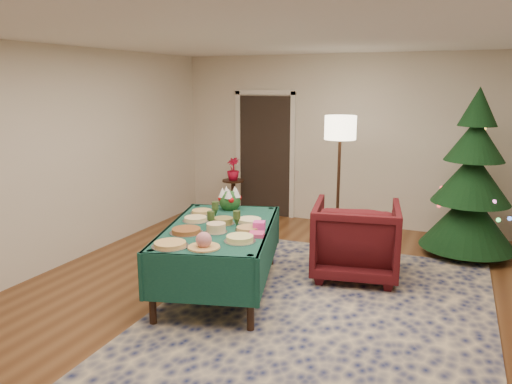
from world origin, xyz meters
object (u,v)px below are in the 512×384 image
at_px(gift_box, 259,226).
at_px(side_table, 233,199).
at_px(armchair, 356,236).
at_px(floor_lamp, 340,135).
at_px(potted_plant, 233,174).
at_px(christmas_tree, 472,182).
at_px(buffet_table, 219,239).

xyz_separation_m(gift_box, side_table, (-1.68, 2.82, -0.48)).
bearing_deg(armchair, side_table, -46.56).
xyz_separation_m(floor_lamp, potted_plant, (-1.95, 0.57, -0.78)).
bearing_deg(gift_box, floor_lamp, 83.28).
relative_size(armchair, side_table, 1.52).
xyz_separation_m(gift_box, armchair, (0.80, 1.01, -0.30)).
xyz_separation_m(side_table, potted_plant, (0.00, 0.00, 0.44)).
distance_m(floor_lamp, christmas_tree, 1.82).
distance_m(buffet_table, gift_box, 0.50).
relative_size(floor_lamp, side_table, 2.76).
distance_m(potted_plant, christmas_tree, 3.71).
relative_size(gift_box, armchair, 0.12).
bearing_deg(gift_box, christmas_tree, 49.88).
distance_m(gift_box, potted_plant, 3.28).
distance_m(floor_lamp, side_table, 2.37).
height_order(floor_lamp, potted_plant, floor_lamp).
relative_size(gift_box, floor_lamp, 0.07).
distance_m(gift_box, christmas_tree, 3.10).
relative_size(gift_box, side_table, 0.18).
relative_size(gift_box, christmas_tree, 0.05).
relative_size(side_table, potted_plant, 1.76).
height_order(buffet_table, gift_box, gift_box).
distance_m(buffet_table, side_table, 3.10).
bearing_deg(side_table, buffet_table, -66.67).
bearing_deg(buffet_table, potted_plant, 113.33).
xyz_separation_m(armchair, floor_lamp, (-0.54, 1.23, 1.04)).
bearing_deg(floor_lamp, christmas_tree, 4.17).
height_order(armchair, potted_plant, armchair).
distance_m(floor_lamp, potted_plant, 2.17).
bearing_deg(side_table, christmas_tree, -6.96).
relative_size(buffet_table, christmas_tree, 0.97).
relative_size(floor_lamp, potted_plant, 4.87).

